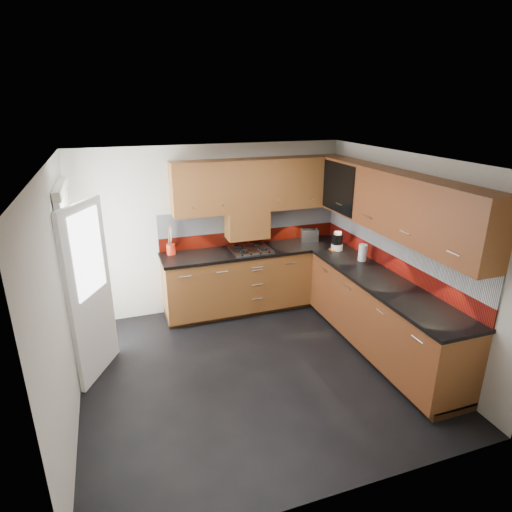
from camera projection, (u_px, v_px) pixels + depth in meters
name	position (u px, v px, depth m)	size (l,w,h in m)	color
room	(254.00, 248.00, 4.46)	(4.00, 3.80, 2.64)	black
base_cabinets	(312.00, 297.00, 5.79)	(2.70, 3.20, 0.95)	brown
countertop	(313.00, 265.00, 5.61)	(2.72, 3.22, 0.04)	black
backsplash	(321.00, 237.00, 5.78)	(2.70, 3.20, 0.54)	maroon
upper_cabinets	(326.00, 194.00, 5.42)	(2.50, 3.20, 0.72)	brown
extractor_hood	(247.00, 224.00, 6.13)	(0.60, 0.33, 0.40)	brown
glass_cabinet	(348.00, 185.00, 5.81)	(0.32, 0.80, 0.66)	black
back_door	(81.00, 284.00, 4.74)	(0.42, 1.19, 2.04)	white
gas_hob	(251.00, 249.00, 6.09)	(0.57, 0.50, 0.04)	silver
utensil_pot	(171.00, 248.00, 5.90)	(0.12, 0.12, 0.42)	red
toaster	(309.00, 235.00, 6.47)	(0.29, 0.22, 0.19)	silver
food_processor	(337.00, 242.00, 6.07)	(0.16, 0.16, 0.27)	white
paper_towel	(363.00, 253.00, 5.66)	(0.11, 0.11, 0.23)	white
orange_cloth	(335.00, 250.00, 6.10)	(0.14, 0.12, 0.02)	#D25A17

